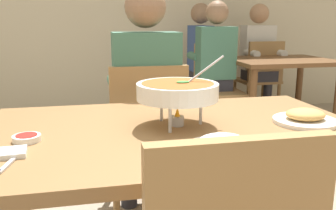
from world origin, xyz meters
TOP-DOWN VIEW (x-y plane):
  - dining_table_main at (0.00, 0.00)m, footprint 1.39×0.89m
  - chair_diner_main at (-0.00, 0.73)m, footprint 0.44×0.44m
  - diner_main at (0.00, 0.76)m, footprint 0.40×0.45m
  - curry_bowl at (0.01, 0.02)m, footprint 0.33×0.30m
  - rice_plate at (0.07, -0.28)m, footprint 0.24×0.24m
  - appetizer_plate at (0.49, -0.04)m, footprint 0.24×0.24m
  - sauce_dish at (-0.51, -0.05)m, footprint 0.09×0.09m
  - napkin_folded at (-0.55, -0.18)m, footprint 0.13×0.09m
  - spoon_utensil at (-0.52, -0.23)m, footprint 0.05×0.17m
  - dining_table_far at (1.57, 2.11)m, footprint 1.00×0.80m
  - chair_bg_left at (1.61, 2.62)m, footprint 0.45×0.45m
  - chair_bg_middle at (1.03, 2.66)m, footprint 0.50×0.50m
  - chair_bg_right at (0.94, 2.20)m, footprint 0.46×0.46m
  - patron_bg_left at (1.61, 2.69)m, footprint 0.40×0.45m
  - patron_bg_middle at (0.94, 2.69)m, footprint 0.45×0.40m
  - patron_bg_right at (0.90, 2.19)m, footprint 0.40×0.45m

SIDE VIEW (x-z plane):
  - chair_diner_main at x=0.00m, z-range 0.06..0.96m
  - chair_bg_left at x=1.61m, z-range 0.06..0.96m
  - chair_bg_middle at x=1.03m, z-range 0.06..0.96m
  - chair_bg_right at x=0.94m, z-range 0.06..0.96m
  - dining_table_far at x=1.57m, z-range 0.24..0.99m
  - dining_table_main at x=0.00m, z-range 0.27..1.02m
  - diner_main at x=0.00m, z-range 0.09..1.40m
  - patron_bg_left at x=1.61m, z-range 0.09..1.40m
  - patron_bg_middle at x=0.94m, z-range 0.09..1.40m
  - patron_bg_right at x=0.90m, z-range 0.09..1.40m
  - spoon_utensil at x=-0.52m, z-range 0.75..0.76m
  - napkin_folded at x=-0.55m, z-range 0.75..0.77m
  - sauce_dish at x=-0.51m, z-range 0.75..0.77m
  - rice_plate at x=0.07m, z-range 0.74..0.80m
  - appetizer_plate at x=0.49m, z-range 0.74..0.80m
  - curry_bowl at x=0.01m, z-range 0.75..1.01m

